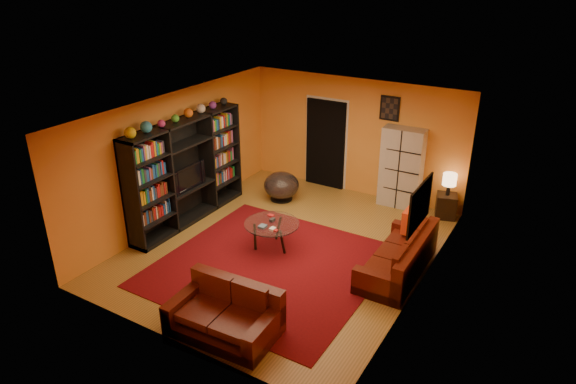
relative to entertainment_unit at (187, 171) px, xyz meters
The scene contains 20 objects.
floor 2.51m from the entertainment_unit, ahead, with size 6.00×6.00×0.00m, color olive.
ceiling 2.75m from the entertainment_unit, ahead, with size 6.00×6.00×0.00m, color white.
wall_back 3.77m from the entertainment_unit, 52.83° to the left, with size 6.00×6.00×0.00m, color orange.
wall_front 3.77m from the entertainment_unit, 52.83° to the right, with size 6.00×6.00×0.00m, color orange.
wall_left 0.34m from the entertainment_unit, behind, with size 6.00×6.00×0.00m, color orange.
wall_right 4.78m from the entertainment_unit, ahead, with size 6.00×6.00×0.00m, color orange.
rug 2.69m from the entertainment_unit, 16.42° to the right, with size 3.60×3.60×0.01m, color #51090F.
doorway 3.35m from the entertainment_unit, 61.98° to the left, with size 0.95×0.10×2.04m, color black.
wall_art_right 4.80m from the entertainment_unit, ahead, with size 0.03×1.00×0.70m, color black.
wall_art_back 4.36m from the entertainment_unit, 44.57° to the left, with size 0.42×0.03×0.52m, color black.
entertainment_unit is the anchor object (origin of this frame).
tv 0.13m from the entertainment_unit, 58.95° to the right, with size 0.11×0.86×0.50m, color black.
sofa 4.48m from the entertainment_unit, ahead, with size 0.83×2.00×0.85m.
loveseat 3.75m from the entertainment_unit, 41.22° to the right, with size 1.56×0.99×0.85m.
throw_pillow 4.37m from the entertainment_unit, 13.55° to the left, with size 0.12×0.42×0.42m, color #FB491B.
coffee_table 2.16m from the entertainment_unit, ahead, with size 1.00×1.00×0.50m.
storage_cabinet 4.45m from the entertainment_unit, 39.04° to the left, with size 0.87×0.38×1.73m, color #B5B1A7.
bowl_chair 2.19m from the entertainment_unit, 57.19° to the left, with size 0.78×0.78×0.63m.
side_table 5.32m from the entertainment_unit, 31.53° to the left, with size 0.40×0.40×0.50m, color black.
table_lamp 5.26m from the entertainment_unit, 31.53° to the left, with size 0.28×0.28×0.46m.
Camera 1 is at (4.27, -7.07, 4.85)m, focal length 32.00 mm.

